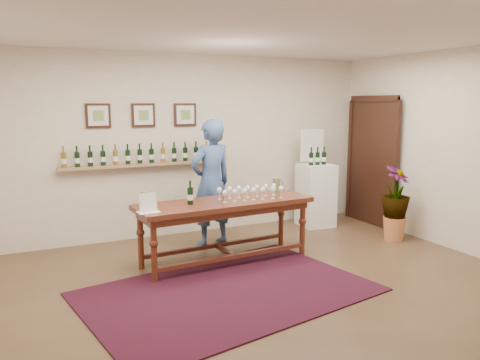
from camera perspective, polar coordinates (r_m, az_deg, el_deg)
name	(u,v)px	position (r m, az deg, el deg)	size (l,w,h in m)	color
ground	(270,285)	(5.51, 3.63, -12.62)	(6.00, 6.00, 0.00)	#4C3521
room_shell	(328,160)	(7.87, 10.72, 2.37)	(6.00, 6.00, 6.00)	silver
rug	(228,292)	(5.30, -1.42, -13.44)	(3.05, 2.03, 0.02)	#4F0E12
tasting_table	(225,210)	(6.05, -1.85, -3.68)	(2.34, 0.87, 0.82)	#401510
table_glasses	(251,192)	(6.15, 1.32, -1.51)	(1.21, 0.28, 0.17)	white
table_bottles	(189,192)	(5.85, -6.27, -1.52)	(0.27, 0.15, 0.29)	black
pitcher_left	(145,200)	(5.70, -11.48, -2.39)	(0.13, 0.13, 0.20)	#5F6B43
pitcher_right	(277,185)	(6.60, 4.48, -0.61)	(0.13, 0.13, 0.20)	#5F6B43
menu_card	(148,202)	(5.50, -11.17, -2.70)	(0.25, 0.18, 0.22)	silver
display_pedestal	(316,195)	(7.98, 9.22, -1.83)	(0.52, 0.52, 1.05)	white
pedestal_bottles	(318,155)	(7.79, 9.44, 3.02)	(0.33, 0.09, 0.33)	black
info_sign	(312,145)	(8.03, 8.77, 4.20)	(0.44, 0.02, 0.60)	silver
potted_plant	(395,203)	(7.40, 18.42, -2.71)	(0.70, 0.70, 0.98)	#CB7843
person	(211,183)	(6.76, -3.54, -0.36)	(0.67, 0.44, 1.84)	#375283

